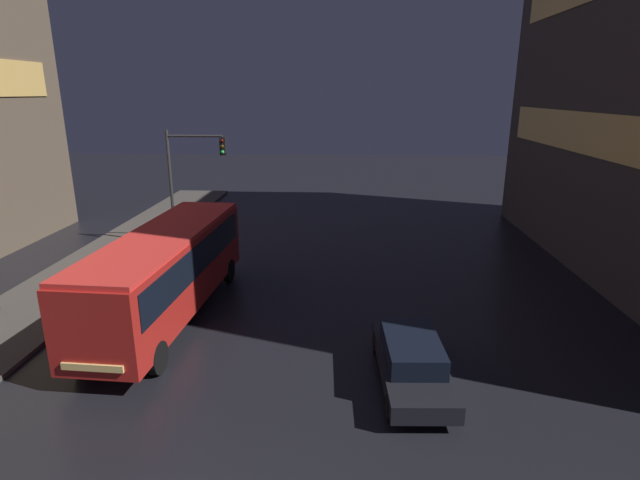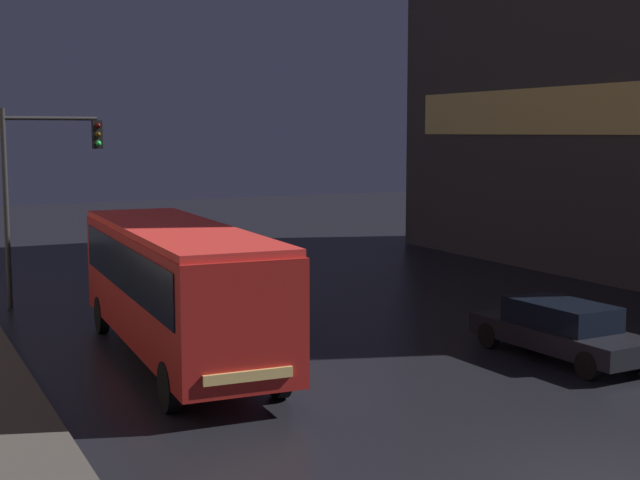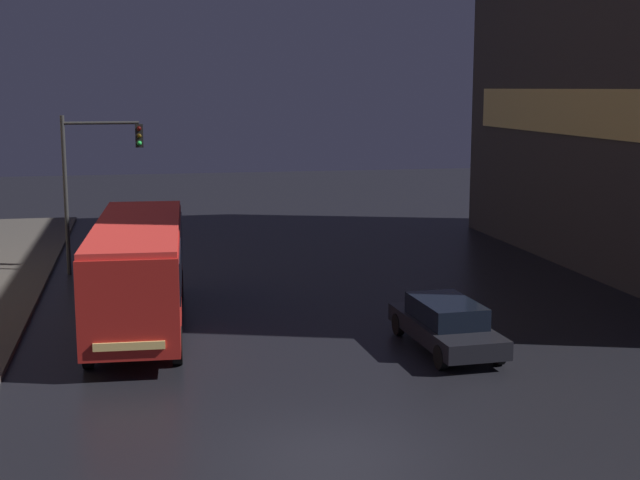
% 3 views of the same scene
% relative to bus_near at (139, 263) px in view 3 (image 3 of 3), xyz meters
% --- Properties ---
extents(ground_plane, '(120.00, 120.00, 0.00)m').
position_rel_bus_near_xyz_m(ground_plane, '(3.59, -10.39, -2.00)').
color(ground_plane, black).
extents(bus_near, '(3.03, 10.46, 3.24)m').
position_rel_bus_near_xyz_m(bus_near, '(0.00, 0.00, 0.00)').
color(bus_near, '#AD1E19').
rests_on(bus_near, ground).
extents(car_taxi, '(1.99, 4.83, 1.38)m').
position_rel_bus_near_xyz_m(car_taxi, '(8.32, -3.89, -1.27)').
color(car_taxi, black).
rests_on(car_taxi, ground).
extents(traffic_light_main, '(3.08, 0.35, 6.15)m').
position_rel_bus_near_xyz_m(traffic_light_main, '(-1.67, 8.61, 2.15)').
color(traffic_light_main, '#2D2D2D').
rests_on(traffic_light_main, ground).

